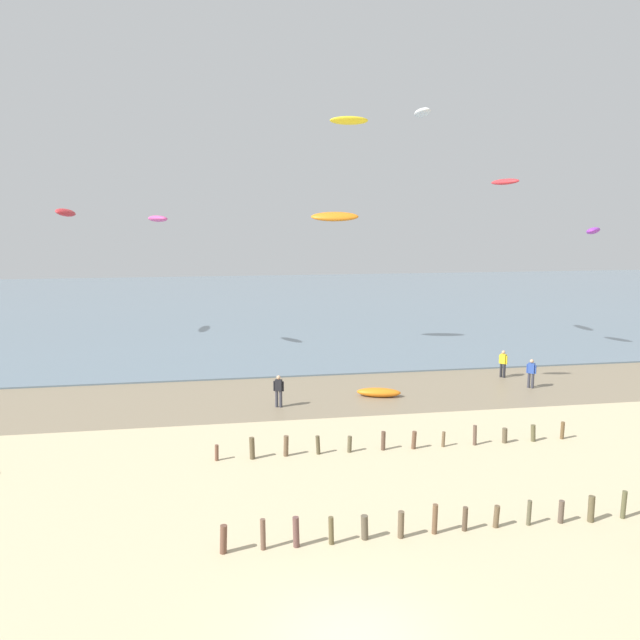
# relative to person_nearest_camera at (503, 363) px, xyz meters

# --- Properties ---
(wet_sand_strip) EXTENTS (120.00, 8.35, 0.01)m
(wet_sand_strip) POSITION_rel_person_nearest_camera_xyz_m (-14.52, -1.94, -0.91)
(wet_sand_strip) COLOR #84755B
(wet_sand_strip) RESTS_ON ground
(sea) EXTENTS (160.00, 70.00, 0.10)m
(sea) POSITION_rel_person_nearest_camera_xyz_m (-14.52, 37.24, -0.87)
(sea) COLOR slate
(sea) RESTS_ON ground
(groyne_near) EXTENTS (14.25, 0.36, 0.98)m
(groyne_near) POSITION_rel_person_nearest_camera_xyz_m (-10.91, -17.99, -0.49)
(groyne_near) COLOR brown
(groyne_near) RESTS_ON ground
(groyne_mid) EXTENTS (15.45, 0.32, 0.92)m
(groyne_mid) POSITION_rel_person_nearest_camera_xyz_m (-10.13, -10.77, -0.53)
(groyne_mid) COLOR brown
(groyne_mid) RESTS_ON ground
(person_nearest_camera) EXTENTS (0.38, 0.49, 1.71)m
(person_nearest_camera) POSITION_rel_person_nearest_camera_xyz_m (0.00, 0.00, 0.00)
(person_nearest_camera) COLOR #232328
(person_nearest_camera) RESTS_ON ground
(person_by_waterline) EXTENTS (0.54, 0.33, 1.71)m
(person_by_waterline) POSITION_rel_person_nearest_camera_xyz_m (-14.36, -3.87, 0.00)
(person_by_waterline) COLOR #383842
(person_by_waterline) RESTS_ON ground
(person_left_flank) EXTENTS (0.43, 0.42, 1.71)m
(person_left_flank) POSITION_rel_person_nearest_camera_xyz_m (0.51, -2.58, 0.00)
(person_left_flank) COLOR #383842
(person_left_flank) RESTS_ON ground
(grounded_kite) EXTENTS (2.57, 1.54, 0.49)m
(grounded_kite) POSITION_rel_person_nearest_camera_xyz_m (-8.69, -2.83, -0.68)
(grounded_kite) COLOR orange
(grounded_kite) RESTS_ON ground
(kite_aloft_0) EXTENTS (1.94, 0.87, 0.52)m
(kite_aloft_0) POSITION_rel_person_nearest_camera_xyz_m (-10.85, -4.53, 13.55)
(kite_aloft_0) COLOR yellow
(kite_aloft_1) EXTENTS (1.21, 3.05, 0.60)m
(kite_aloft_1) POSITION_rel_person_nearest_camera_xyz_m (-2.49, 9.28, 16.34)
(kite_aloft_1) COLOR white
(kite_aloft_2) EXTENTS (1.64, 2.60, 0.54)m
(kite_aloft_2) POSITION_rel_person_nearest_camera_xyz_m (2.21, 5.46, 11.32)
(kite_aloft_2) COLOR red
(kite_aloft_3) EXTENTS (1.63, 3.51, 0.90)m
(kite_aloft_3) POSITION_rel_person_nearest_camera_xyz_m (-28.83, 16.75, 9.31)
(kite_aloft_3) COLOR red
(kite_aloft_4) EXTENTS (3.75, 2.12, 0.99)m
(kite_aloft_4) POSITION_rel_person_nearest_camera_xyz_m (-8.61, 10.65, 8.99)
(kite_aloft_4) COLOR orange
(kite_aloft_5) EXTENTS (2.24, 2.55, 0.60)m
(kite_aloft_5) POSITION_rel_person_nearest_camera_xyz_m (6.09, 0.90, 8.09)
(kite_aloft_5) COLOR purple
(kite_aloft_6) EXTENTS (2.09, 2.84, 0.55)m
(kite_aloft_6) POSITION_rel_person_nearest_camera_xyz_m (-21.34, 10.50, 8.83)
(kite_aloft_6) COLOR #E54C99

